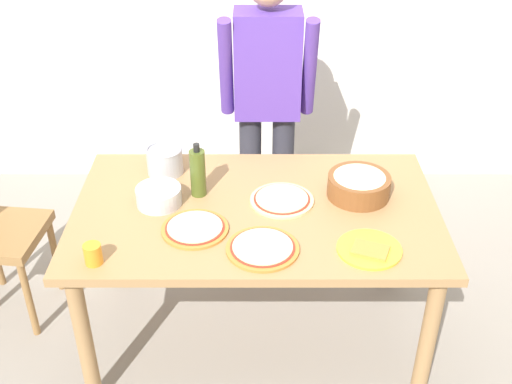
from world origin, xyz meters
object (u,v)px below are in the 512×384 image
Objects in this scene: person_cook at (267,98)px; olive_oil_bottle at (198,173)px; dining_table at (256,225)px; mixing_bowl_steel at (159,196)px; steel_pot at (165,160)px; pizza_cooked_on_tray at (195,228)px; popcorn_bowl at (359,184)px; pizza_raw_on_board at (282,200)px; pizza_second_cooked at (263,248)px; plate_with_slice at (369,249)px; cup_orange at (93,254)px.

person_cook is 0.72m from olive_oil_bottle.
dining_table is at bearing -23.43° from olive_oil_bottle.
steel_pot reaches higher than mixing_bowl_steel.
pizza_cooked_on_tray is 0.76m from popcorn_bowl.
pizza_cooked_on_tray is at bearing -69.27° from steel_pot.
olive_oil_bottle is (-0.37, 0.06, 0.10)m from pizza_raw_on_board.
pizza_second_cooked is 0.42m from plate_with_slice.
cup_orange is at bearing -176.06° from plate_with_slice.
olive_oil_bottle is (-0.00, 0.28, 0.10)m from pizza_cooked_on_tray.
mixing_bowl_steel is at bearing -89.00° from steel_pot.
dining_table is 8.00× the size of mixing_bowl_steel.
pizza_raw_on_board is 0.35m from popcorn_bowl.
dining_table is 6.25× the size of olive_oil_bottle.
popcorn_bowl reaches higher than mixing_bowl_steel.
cup_orange reaches higher than mixing_bowl_steel.
person_cook is 5.79× the size of popcorn_bowl.
mixing_bowl_steel is 2.35× the size of cup_orange.
plate_with_slice is at bearing -34.19° from dining_table.
olive_oil_bottle is (-0.72, 0.01, 0.05)m from popcorn_bowl.
mixing_bowl_steel reaches higher than pizza_second_cooked.
cup_orange is at bearing -148.76° from dining_table.
cup_orange reaches higher than pizza_second_cooked.
pizza_second_cooked is 0.51m from olive_oil_bottle.
person_cook reaches higher than olive_oil_bottle.
pizza_raw_on_board is 1.01× the size of pizza_cooked_on_tray.
olive_oil_bottle is (-0.71, 0.42, 0.11)m from plate_with_slice.
person_cook reaches higher than cup_orange.
person_cook reaches higher than steel_pot.
popcorn_bowl is (0.01, 0.41, 0.05)m from plate_with_slice.
cup_orange is (-0.69, -1.14, -0.14)m from person_cook.
person_cook is 1.15m from plate_with_slice.
dining_table is at bearing -167.76° from popcorn_bowl.
person_cook reaches higher than mixing_bowl_steel.
plate_with_slice is 1.50× the size of steel_pot.
person_cook is 5.77× the size of pizza_cooked_on_tray.
pizza_second_cooked is at bearing -91.78° from person_cook.
pizza_cooked_on_tray is (-0.31, -0.92, -0.17)m from person_cook.
popcorn_bowl is at bearing 4.26° from mixing_bowl_steel.
pizza_raw_on_board is at bearing -171.83° from popcorn_bowl.
mixing_bowl_steel is (-0.88, 0.34, 0.03)m from plate_with_slice.
olive_oil_bottle is at bearing 149.47° from plate_with_slice.
popcorn_bowl reaches higher than cup_orange.
pizza_second_cooked is at bearing -84.98° from dining_table.
popcorn_bowl is (0.71, 0.27, 0.05)m from pizza_cooked_on_tray.
pizza_second_cooked is 0.56m from mixing_bowl_steel.
pizza_raw_on_board is 1.11× the size of olive_oil_bottle.
dining_table is 0.35m from olive_oil_bottle.
pizza_cooked_on_tray is (-0.37, -0.22, 0.00)m from pizza_raw_on_board.
plate_with_slice is 0.41m from popcorn_bowl.
mixing_bowl_steel is at bearing 64.25° from cup_orange.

